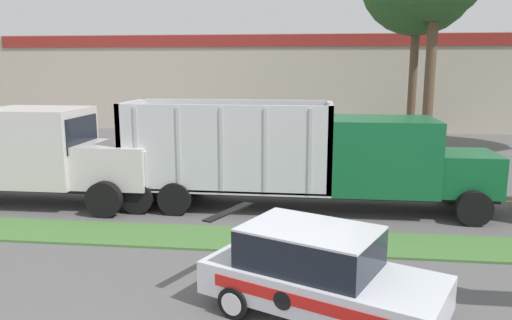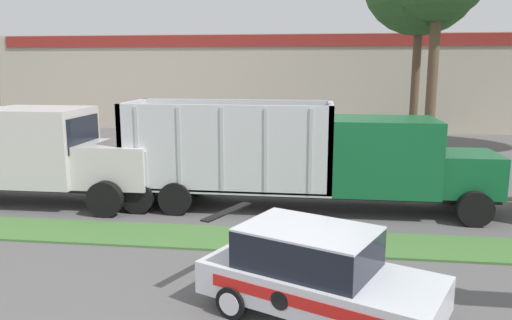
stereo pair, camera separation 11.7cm
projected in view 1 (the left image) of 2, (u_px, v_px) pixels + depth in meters
grass_verge at (180, 236)px, 13.56m from camera, size 120.00×1.82×0.06m
centre_line_3 at (77, 188)px, 18.99m from camera, size 2.40×0.14×0.01m
centre_line_4 at (217, 192)px, 18.36m from camera, size 2.40×0.14×0.01m
centre_line_5 at (366, 197)px, 17.72m from camera, size 2.40×0.14×0.01m
dump_truck_mid at (12, 155)px, 16.71m from camera, size 11.85×2.77×3.22m
dump_truck_trail at (339, 161)px, 15.91m from camera, size 11.74×2.78×3.51m
rally_car at (318, 272)px, 9.22m from camera, size 4.76×3.53×1.71m
store_building_backdrop at (256, 80)px, 40.85m from camera, size 37.92×12.10×6.71m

